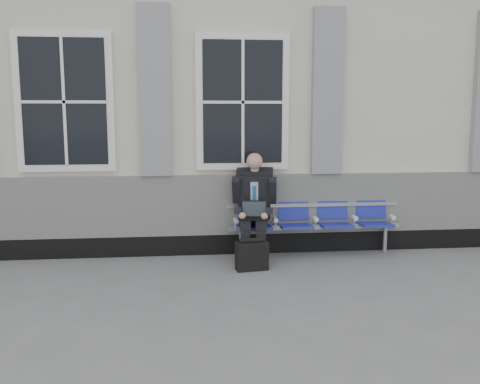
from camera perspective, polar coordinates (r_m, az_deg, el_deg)
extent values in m
plane|color=slate|center=(6.69, -1.38, -9.88)|extent=(70.00, 70.00, 0.00)
cube|color=beige|center=(9.84, -3.12, 8.47)|extent=(14.00, 4.00, 4.20)
cube|color=black|center=(8.06, -2.25, -5.56)|extent=(14.00, 0.10, 0.30)
cube|color=silver|center=(7.92, -2.27, -1.37)|extent=(14.00, 0.08, 0.90)
cube|color=gray|center=(7.78, -9.07, 10.56)|extent=(0.45, 0.14, 2.40)
cube|color=gray|center=(8.05, 9.30, 10.48)|extent=(0.45, 0.14, 2.40)
cube|color=white|center=(7.96, -18.18, 9.11)|extent=(1.35, 0.10, 1.95)
cube|color=black|center=(7.91, -18.25, 9.11)|extent=(1.15, 0.02, 1.75)
cube|color=white|center=(7.83, 0.26, 9.55)|extent=(1.35, 0.10, 1.95)
cube|color=black|center=(7.78, 0.30, 9.56)|extent=(1.15, 0.02, 1.75)
cube|color=#9EA0A3|center=(8.05, 7.94, -3.68)|extent=(2.60, 0.07, 0.07)
cube|color=#9EA0A3|center=(8.10, 7.78, -1.36)|extent=(2.60, 0.05, 0.05)
cylinder|color=#9EA0A3|center=(7.91, 0.11, -5.49)|extent=(0.06, 0.06, 0.39)
cylinder|color=#9EA0A3|center=(8.43, 15.21, -4.91)|extent=(0.06, 0.06, 0.39)
cube|color=#182399|center=(7.80, 1.64, -3.77)|extent=(0.46, 0.42, 0.07)
cube|color=#182399|center=(7.95, 1.45, -1.62)|extent=(0.46, 0.10, 0.40)
cube|color=#182399|center=(7.90, 5.97, -3.66)|extent=(0.46, 0.42, 0.07)
cube|color=#182399|center=(8.05, 5.69, -1.53)|extent=(0.46, 0.10, 0.40)
cube|color=#182399|center=(8.04, 10.16, -3.52)|extent=(0.46, 0.42, 0.07)
cube|color=#182399|center=(8.19, 9.80, -1.44)|extent=(0.46, 0.10, 0.40)
cube|color=#182399|center=(8.23, 14.18, -3.38)|extent=(0.46, 0.42, 0.07)
cube|color=#182399|center=(8.37, 13.75, -1.34)|extent=(0.46, 0.10, 0.40)
cylinder|color=white|center=(7.77, -0.43, -3.06)|extent=(0.07, 0.12, 0.07)
cylinder|color=white|center=(7.85, 3.79, -2.96)|extent=(0.07, 0.12, 0.07)
cylinder|color=white|center=(7.97, 8.05, -2.84)|extent=(0.07, 0.12, 0.07)
cylinder|color=white|center=(8.14, 12.15, -2.72)|extent=(0.07, 0.12, 0.07)
cylinder|color=white|center=(8.34, 15.94, -2.59)|extent=(0.07, 0.12, 0.07)
cube|color=black|center=(7.49, 0.55, -7.45)|extent=(0.17, 0.30, 0.10)
cube|color=black|center=(7.48, 2.24, -7.48)|extent=(0.17, 0.30, 0.10)
cube|color=black|center=(7.50, 0.58, -5.88)|extent=(0.15, 0.16, 0.47)
cube|color=black|center=(7.49, 2.26, -5.90)|extent=(0.15, 0.16, 0.47)
cube|color=black|center=(7.67, 0.69, -3.25)|extent=(0.24, 0.51, 0.15)
cube|color=black|center=(7.66, 2.33, -3.27)|extent=(0.24, 0.51, 0.15)
cube|color=black|center=(7.81, 1.58, -0.33)|extent=(0.52, 0.45, 0.69)
cube|color=#A7C3DC|center=(7.68, 1.55, -0.32)|extent=(0.13, 0.12, 0.39)
cube|color=#21689A|center=(7.67, 1.54, -0.50)|extent=(0.06, 0.09, 0.32)
cube|color=black|center=(7.73, 1.58, 2.03)|extent=(0.56, 0.35, 0.16)
cylinder|color=tan|center=(7.67, 1.57, 2.56)|extent=(0.12, 0.12, 0.11)
sphere|color=tan|center=(7.60, 1.55, 3.32)|extent=(0.23, 0.23, 0.23)
cube|color=black|center=(7.70, -0.40, 0.21)|extent=(0.16, 0.32, 0.41)
cube|color=black|center=(7.68, 3.51, 0.17)|extent=(0.16, 0.32, 0.41)
cube|color=black|center=(7.55, -0.18, -1.99)|extent=(0.16, 0.35, 0.15)
cube|color=black|center=(7.53, 3.15, -2.03)|extent=(0.16, 0.35, 0.15)
sphere|color=tan|center=(7.40, 0.25, -2.55)|extent=(0.10, 0.10, 0.10)
sphere|color=tan|center=(7.39, 2.62, -2.57)|extent=(0.10, 0.10, 0.10)
cube|color=black|center=(7.49, 1.46, -2.84)|extent=(0.40, 0.31, 0.02)
cube|color=black|center=(7.60, 1.50, -1.80)|extent=(0.37, 0.16, 0.23)
cube|color=black|center=(7.59, 1.50, -1.81)|extent=(0.34, 0.13, 0.20)
cube|color=black|center=(7.24, 1.28, -6.85)|extent=(0.45, 0.24, 0.38)
cylinder|color=black|center=(7.18, 1.28, -5.20)|extent=(0.35, 0.12, 0.07)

